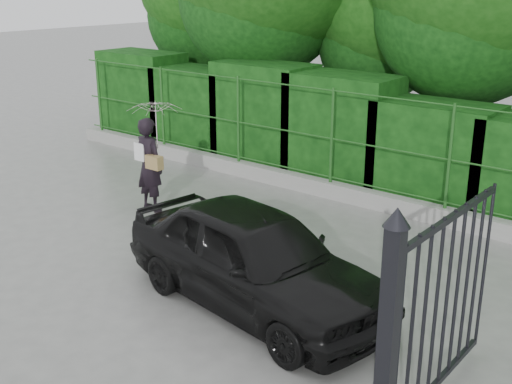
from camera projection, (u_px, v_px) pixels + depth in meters
The scene contains 7 objects.
ground at pixel (136, 270), 9.27m from camera, with size 80.00×80.00×0.00m, color gray.
kerb at pixel (313, 185), 12.53m from camera, with size 14.00×0.25×0.30m, color #9E9E99.
fence at pixel (324, 135), 12.06m from camera, with size 14.13×0.06×1.80m.
hedge at pixel (338, 131), 13.02m from camera, with size 14.20×1.20×2.27m.
gate at pixel (414, 319), 5.60m from camera, with size 0.22×2.33×2.36m.
woman at pixel (153, 140), 11.23m from camera, with size 0.94×0.95×2.01m.
car at pixel (255, 258), 8.08m from camera, with size 1.56×3.89×1.33m, color black.
Camera 1 is at (6.65, -5.44, 4.03)m, focal length 45.00 mm.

